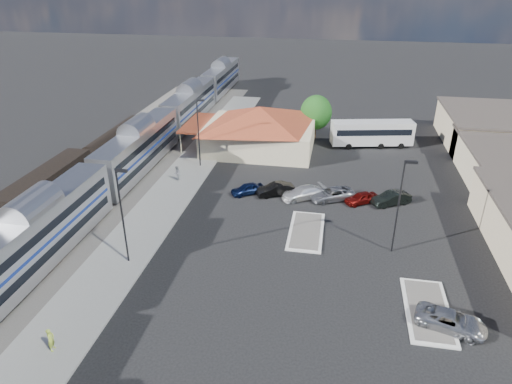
# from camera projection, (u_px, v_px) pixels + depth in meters

# --- Properties ---
(ground) EXTENTS (280.00, 280.00, 0.00)m
(ground) POSITION_uv_depth(u_px,v_px,m) (263.00, 238.00, 43.84)
(ground) COLOR black
(ground) RESTS_ON ground
(railbed) EXTENTS (16.00, 100.00, 0.12)m
(railbed) POSITION_uv_depth(u_px,v_px,m) (100.00, 186.00, 54.26)
(railbed) COLOR #4C4944
(railbed) RESTS_ON ground
(platform) EXTENTS (5.50, 92.00, 0.18)m
(platform) POSITION_uv_depth(u_px,v_px,m) (166.00, 200.00, 51.03)
(platform) COLOR gray
(platform) RESTS_ON ground
(passenger_train) EXTENTS (3.00, 104.00, 5.55)m
(passenger_train) POSITION_uv_depth(u_px,v_px,m) (139.00, 150.00, 57.18)
(passenger_train) COLOR silver
(passenger_train) RESTS_ON ground
(freight_cars) EXTENTS (2.80, 46.00, 4.00)m
(freight_cars) POSITION_uv_depth(u_px,v_px,m) (48.00, 189.00, 49.19)
(freight_cars) COLOR black
(freight_cars) RESTS_ON ground
(station_depot) EXTENTS (18.35, 12.24, 6.20)m
(station_depot) POSITION_uv_depth(u_px,v_px,m) (259.00, 128.00, 64.39)
(station_depot) COLOR #BEAC8B
(station_depot) RESTS_ON ground
(traffic_island_south) EXTENTS (3.30, 7.50, 0.21)m
(traffic_island_south) POSITION_uv_depth(u_px,v_px,m) (306.00, 231.00, 44.91)
(traffic_island_south) COLOR silver
(traffic_island_south) RESTS_ON ground
(traffic_island_north) EXTENTS (3.30, 7.50, 0.21)m
(traffic_island_north) POSITION_uv_depth(u_px,v_px,m) (428.00, 310.00, 34.47)
(traffic_island_north) COLOR silver
(traffic_island_north) RESTS_ON ground
(lamp_plat_s) EXTENTS (1.08, 0.25, 9.00)m
(lamp_plat_s) POSITION_uv_depth(u_px,v_px,m) (122.00, 209.00, 37.94)
(lamp_plat_s) COLOR black
(lamp_plat_s) RESTS_ON ground
(lamp_plat_n) EXTENTS (1.08, 0.25, 9.00)m
(lamp_plat_n) POSITION_uv_depth(u_px,v_px,m) (199.00, 128.00, 57.37)
(lamp_plat_n) COLOR black
(lamp_plat_n) RESTS_ON ground
(lamp_lot) EXTENTS (1.08, 0.25, 9.00)m
(lamp_lot) POSITION_uv_depth(u_px,v_px,m) (401.00, 199.00, 39.54)
(lamp_lot) COLOR black
(lamp_lot) RESTS_ON ground
(tree_depot) EXTENTS (4.71, 4.71, 6.63)m
(tree_depot) POSITION_uv_depth(u_px,v_px,m) (316.00, 112.00, 68.08)
(tree_depot) COLOR #382314
(tree_depot) RESTS_ON ground
(suv) EXTENTS (5.40, 3.66, 1.37)m
(suv) POSITION_uv_depth(u_px,v_px,m) (451.00, 321.00, 32.58)
(suv) COLOR #A7AAAF
(suv) RESTS_ON ground
(coach_bus) EXTENTS (11.92, 4.91, 3.74)m
(coach_bus) POSITION_uv_depth(u_px,v_px,m) (372.00, 132.00, 65.66)
(coach_bus) COLOR white
(coach_bus) RESTS_ON ground
(person_a) EXTENTS (0.51, 0.70, 1.76)m
(person_a) POSITION_uv_depth(u_px,v_px,m) (51.00, 340.00, 30.43)
(person_a) COLOR #C8E246
(person_a) RESTS_ON platform
(person_b) EXTENTS (0.89, 1.04, 1.86)m
(person_b) POSITION_uv_depth(u_px,v_px,m) (177.00, 173.00, 55.07)
(person_b) COLOR silver
(person_b) RESTS_ON platform
(parked_car_a) EXTENTS (4.03, 3.34, 1.30)m
(parked_car_a) POSITION_uv_depth(u_px,v_px,m) (247.00, 189.00, 52.22)
(parked_car_a) COLOR #0C173C
(parked_car_a) RESTS_ON ground
(parked_car_b) EXTENTS (4.59, 3.32, 1.44)m
(parked_car_b) POSITION_uv_depth(u_px,v_px,m) (275.00, 189.00, 51.93)
(parked_car_b) COLOR black
(parked_car_b) RESTS_ON ground
(parked_car_c) EXTENTS (5.29, 4.19, 1.43)m
(parked_car_c) POSITION_uv_depth(u_px,v_px,m) (303.00, 193.00, 51.16)
(parked_car_c) COLOR silver
(parked_car_c) RESTS_ON ground
(parked_car_d) EXTENTS (5.56, 4.27, 1.40)m
(parked_car_d) POSITION_uv_depth(u_px,v_px,m) (332.00, 194.00, 50.91)
(parked_car_d) COLOR gray
(parked_car_d) RESTS_ON ground
(parked_car_e) EXTENTS (3.96, 3.29, 1.28)m
(parked_car_e) POSITION_uv_depth(u_px,v_px,m) (361.00, 198.00, 50.16)
(parked_car_e) COLOR maroon
(parked_car_e) RESTS_ON ground
(parked_car_f) EXTENTS (4.60, 3.55, 1.46)m
(parked_car_f) POSITION_uv_depth(u_px,v_px,m) (391.00, 198.00, 49.87)
(parked_car_f) COLOR black
(parked_car_f) RESTS_ON ground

